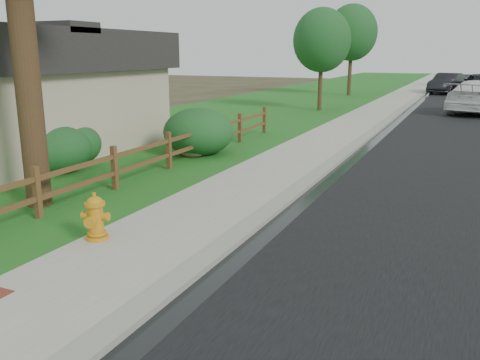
% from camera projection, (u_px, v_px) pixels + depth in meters
% --- Properties ---
extents(ground, '(120.00, 120.00, 0.00)m').
position_uv_depth(ground, '(87.00, 328.00, 6.16)').
color(ground, '#342C1C').
extents(curb, '(0.40, 90.00, 0.12)m').
position_uv_depth(curb, '(419.00, 97.00, 36.87)').
color(curb, gray).
rests_on(curb, ground).
extents(wet_gutter, '(0.50, 90.00, 0.00)m').
position_uv_depth(wet_gutter, '(424.00, 98.00, 36.74)').
color(wet_gutter, black).
rests_on(wet_gutter, road).
extents(sidewalk, '(2.20, 90.00, 0.10)m').
position_uv_depth(sidewalk, '(400.00, 97.00, 37.39)').
color(sidewalk, gray).
rests_on(sidewalk, ground).
extents(grass_strip, '(1.60, 90.00, 0.06)m').
position_uv_depth(grass_strip, '(374.00, 96.00, 38.16)').
color(grass_strip, '#19591B').
rests_on(grass_strip, ground).
extents(lawn_near, '(9.00, 90.00, 0.04)m').
position_uv_depth(lawn_near, '(307.00, 94.00, 40.25)').
color(lawn_near, '#19591B').
rests_on(lawn_near, ground).
extents(ranch_fence, '(0.12, 16.92, 1.10)m').
position_uv_depth(ranch_fence, '(144.00, 157.00, 13.10)').
color(ranch_fence, '#4C3319').
rests_on(ranch_fence, ground).
extents(fire_hydrant, '(0.55, 0.44, 0.83)m').
position_uv_depth(fire_hydrant, '(96.00, 218.00, 8.70)').
color(fire_hydrant, '#BF8216').
rests_on(fire_hydrant, sidewalk).
extents(dark_car_mid, '(3.13, 5.50, 1.76)m').
position_uv_depth(dark_car_mid, '(480.00, 84.00, 38.73)').
color(dark_car_mid, black).
rests_on(dark_car_mid, road).
extents(dark_car_far, '(2.80, 5.11, 1.60)m').
position_uv_depth(dark_car_far, '(447.00, 83.00, 40.57)').
color(dark_car_far, black).
rests_on(dark_car_far, road).
extents(boulder, '(1.09, 0.88, 0.66)m').
position_uv_depth(boulder, '(192.00, 148.00, 15.96)').
color(boulder, brown).
rests_on(boulder, ground).
extents(shrub_b, '(2.49, 2.49, 1.32)m').
position_uv_depth(shrub_b, '(56.00, 150.00, 13.86)').
color(shrub_b, '#1A4B23').
rests_on(shrub_b, ground).
extents(shrub_c, '(2.32, 2.32, 1.29)m').
position_uv_depth(shrub_c, '(70.00, 145.00, 14.69)').
color(shrub_c, '#1A4B23').
rests_on(shrub_c, ground).
extents(shrub_d, '(2.61, 2.61, 1.53)m').
position_uv_depth(shrub_d, '(198.00, 132.00, 16.23)').
color(shrub_d, '#1A4B23').
rests_on(shrub_d, ground).
extents(tree_near_left, '(3.18, 3.18, 5.63)m').
position_uv_depth(tree_near_left, '(322.00, 40.00, 27.92)').
color(tree_near_left, '#372716').
rests_on(tree_near_left, ground).
extents(tree_mid_left, '(3.76, 3.76, 6.72)m').
position_uv_depth(tree_mid_left, '(352.00, 33.00, 37.69)').
color(tree_mid_left, '#372716').
rests_on(tree_mid_left, ground).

